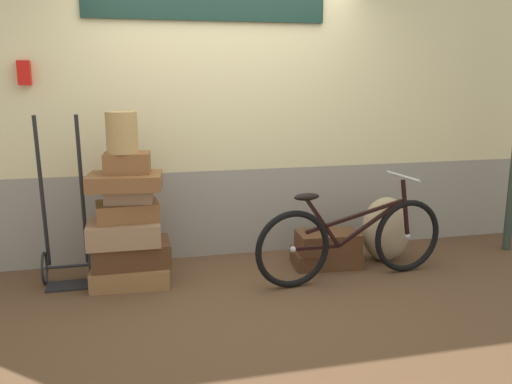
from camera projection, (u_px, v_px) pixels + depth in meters
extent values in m
cube|color=#513823|center=(243.00, 286.00, 4.52)|extent=(9.03, 5.20, 0.06)
cube|color=gray|center=(224.00, 211.00, 5.23)|extent=(7.03, 0.20, 0.83)
cube|color=beige|center=(222.00, 58.00, 4.93)|extent=(7.03, 0.20, 2.05)
cube|color=#142D23|center=(207.00, 4.00, 4.68)|extent=(2.14, 0.04, 0.29)
cube|color=red|center=(24.00, 73.00, 4.44)|extent=(0.10, 0.08, 0.20)
cube|color=olive|center=(131.00, 274.00, 4.50)|extent=(0.67, 0.51, 0.16)
cube|color=#4C2D19|center=(131.00, 253.00, 4.46)|extent=(0.64, 0.41, 0.20)
cube|color=#937051|center=(124.00, 233.00, 4.38)|extent=(0.59, 0.42, 0.18)
cube|color=brown|center=(127.00, 211.00, 4.40)|extent=(0.52, 0.36, 0.15)
cube|color=#937051|center=(129.00, 195.00, 4.38)|extent=(0.40, 0.30, 0.12)
cube|color=brown|center=(125.00, 181.00, 4.31)|extent=(0.62, 0.46, 0.12)
cube|color=brown|center=(127.00, 163.00, 4.31)|extent=(0.38, 0.28, 0.17)
cube|color=#4C2D19|center=(326.00, 258.00, 4.92)|extent=(0.64, 0.44, 0.14)
cube|color=#4C2D19|center=(328.00, 242.00, 4.86)|extent=(0.57, 0.35, 0.18)
cylinder|color=#A8844C|center=(122.00, 132.00, 4.24)|extent=(0.25, 0.25, 0.33)
torus|color=black|center=(45.00, 268.00, 4.46)|extent=(0.02, 0.27, 0.27)
torus|color=black|center=(91.00, 265.00, 4.55)|extent=(0.02, 0.27, 0.27)
cylinder|color=black|center=(68.00, 266.00, 4.50)|extent=(0.37, 0.02, 0.02)
cylinder|color=black|center=(42.00, 193.00, 4.33)|extent=(0.03, 0.17, 1.27)
cylinder|color=black|center=(82.00, 192.00, 4.40)|extent=(0.03, 0.17, 1.27)
cube|color=black|center=(68.00, 286.00, 4.43)|extent=(0.33, 0.22, 0.02)
ellipsoid|color=#9E8966|center=(386.00, 229.00, 5.00)|extent=(0.45, 0.38, 0.61)
torus|color=black|center=(293.00, 249.00, 4.35)|extent=(0.65, 0.12, 0.65)
sphere|color=#B2B2B7|center=(293.00, 249.00, 4.35)|extent=(0.05, 0.05, 0.05)
torus|color=black|center=(407.00, 236.00, 4.71)|extent=(0.65, 0.12, 0.65)
sphere|color=#B2B2B7|center=(407.00, 236.00, 4.71)|extent=(0.05, 0.05, 0.05)
cube|color=black|center=(371.00, 223.00, 4.55)|extent=(0.61, 0.09, 0.37)
cube|color=black|center=(323.00, 223.00, 4.40)|extent=(0.33, 0.06, 0.44)
cube|color=black|center=(316.00, 248.00, 4.42)|extent=(0.42, 0.07, 0.04)
cube|color=black|center=(355.00, 216.00, 4.49)|extent=(0.90, 0.12, 0.22)
cube|color=black|center=(405.00, 208.00, 4.64)|extent=(0.11, 0.04, 0.51)
ellipsoid|color=black|center=(307.00, 197.00, 4.30)|extent=(0.23, 0.11, 0.06)
cylinder|color=#A5A5AD|center=(403.00, 176.00, 4.57)|extent=(0.07, 0.46, 0.02)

